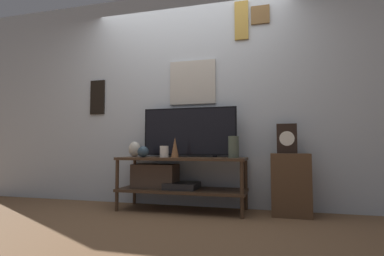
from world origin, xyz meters
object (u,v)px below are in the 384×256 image
(vase_tall_ceramic, at_px, (234,147))
(mantel_clock, at_px, (287,139))
(vase_round_glass, at_px, (143,152))
(vase_slim_bronze, at_px, (175,147))
(television, at_px, (189,132))
(vase_urn_stoneware, at_px, (135,149))
(candle_jar, at_px, (164,152))

(vase_tall_ceramic, height_order, mantel_clock, mantel_clock)
(vase_round_glass, bearing_deg, vase_slim_bronze, -8.03)
(vase_tall_ceramic, height_order, vase_round_glass, vase_tall_ceramic)
(vase_round_glass, xyz_separation_m, mantel_clock, (1.57, 0.23, 0.14))
(television, xyz_separation_m, vase_slim_bronze, (-0.08, -0.30, -0.19))
(television, bearing_deg, vase_urn_stoneware, -172.55)
(candle_jar, bearing_deg, mantel_clock, 8.45)
(vase_round_glass, bearing_deg, vase_urn_stoneware, 138.99)
(television, relative_size, vase_tall_ceramic, 4.78)
(television, relative_size, vase_round_glass, 8.77)
(vase_round_glass, distance_m, mantel_clock, 1.59)
(mantel_clock, bearing_deg, vase_urn_stoneware, -177.71)
(vase_tall_ceramic, distance_m, vase_slim_bronze, 0.63)
(vase_urn_stoneware, distance_m, vase_round_glass, 0.24)
(vase_round_glass, bearing_deg, candle_jar, 7.49)
(candle_jar, bearing_deg, television, 42.42)
(vase_urn_stoneware, distance_m, mantel_clock, 1.75)
(television, height_order, mantel_clock, television)
(television, height_order, candle_jar, television)
(vase_urn_stoneware, relative_size, vase_slim_bronze, 0.82)
(vase_tall_ceramic, bearing_deg, television, 164.80)
(vase_slim_bronze, xyz_separation_m, mantel_clock, (1.17, 0.28, 0.09))
(television, distance_m, mantel_clock, 1.10)
(vase_tall_ceramic, bearing_deg, vase_slim_bronze, -165.87)
(vase_urn_stoneware, relative_size, vase_round_glass, 1.44)
(television, bearing_deg, candle_jar, -137.58)
(television, distance_m, vase_urn_stoneware, 0.69)
(vase_urn_stoneware, height_order, vase_slim_bronze, vase_slim_bronze)
(television, relative_size, vase_slim_bronze, 5.00)
(television, xyz_separation_m, vase_round_glass, (-0.47, -0.24, -0.24))
(vase_slim_bronze, bearing_deg, vase_round_glass, 171.97)
(television, xyz_separation_m, mantel_clock, (1.09, -0.02, -0.09))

